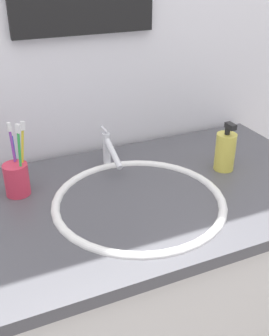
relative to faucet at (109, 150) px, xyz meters
name	(u,v)px	position (x,y,z in m)	size (l,w,h in m)	color
tiled_wall_back	(82,34)	(-0.01, 0.17, 0.32)	(2.42, 0.04, 2.40)	silver
vanity_counter	(130,303)	(-0.01, -0.18, -0.47)	(1.22, 0.63, 0.82)	silver
sink_basin	(139,213)	(0.00, -0.22, -0.10)	(0.47, 0.47, 0.11)	white
faucet	(109,150)	(0.00, 0.00, 0.00)	(0.02, 0.15, 0.12)	silver
toothbrush_cup	(17,179)	(-0.29, -0.05, -0.01)	(0.07, 0.07, 0.09)	#D8334C
toothbrush_blue	(14,155)	(-0.28, -0.02, 0.05)	(0.01, 0.04, 0.18)	blue
toothbrush_yellow	(22,153)	(-0.26, -0.04, 0.06)	(0.04, 0.02, 0.20)	yellow
toothbrush_green	(20,156)	(-0.27, -0.06, 0.06)	(0.02, 0.03, 0.21)	green
toothbrush_purple	(14,153)	(-0.28, -0.03, 0.06)	(0.01, 0.03, 0.20)	purple
soap_dispenser	(225,151)	(0.32, -0.16, 0.00)	(0.06, 0.06, 0.16)	#DBCC4C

